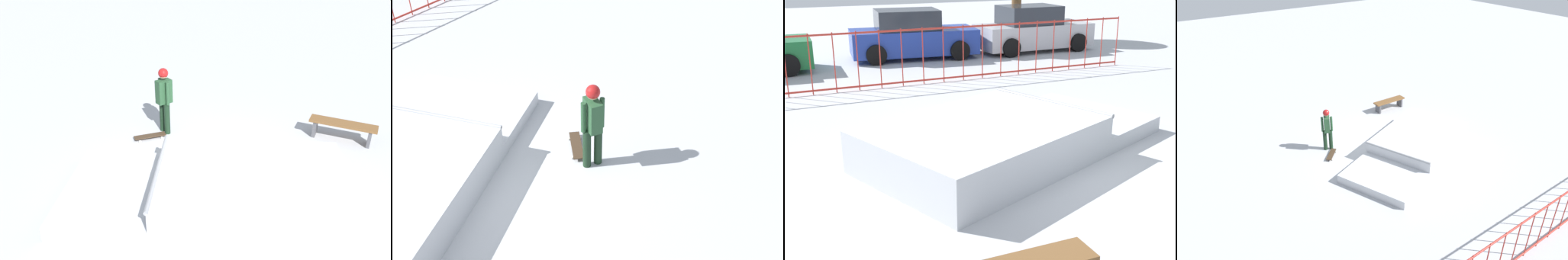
% 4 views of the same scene
% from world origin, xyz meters
% --- Properties ---
extents(ground_plane, '(60.00, 60.00, 0.00)m').
position_xyz_m(ground_plane, '(0.00, 0.00, 0.00)').
color(ground_plane, '#B7BABF').
extents(skate_ramp, '(5.98, 4.46, 0.74)m').
position_xyz_m(skate_ramp, '(-0.64, 0.70, 0.32)').
color(skate_ramp, silver).
rests_on(skate_ramp, ground).
extents(skater, '(0.40, 0.44, 1.73)m').
position_xyz_m(skater, '(1.94, -1.40, 1.01)').
color(skater, black).
rests_on(skater, ground).
extents(skateboard, '(0.70, 0.72, 0.09)m').
position_xyz_m(skateboard, '(2.10, -0.90, 0.08)').
color(skateboard, '#3F2D1E').
rests_on(skateboard, ground).
extents(park_bench, '(1.60, 0.41, 0.48)m').
position_xyz_m(park_bench, '(-2.24, -2.94, 0.36)').
color(park_bench, brown).
rests_on(park_bench, ground).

